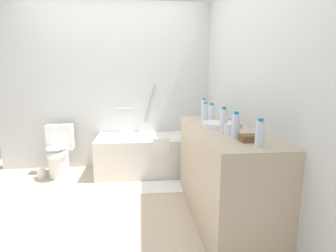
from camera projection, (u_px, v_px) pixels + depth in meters
The scene contains 19 objects.
ground_plane at pixel (103, 210), 2.62m from camera, with size 3.90×3.90×0.00m, color #C1AD8E.
wall_back_tiled at pixel (112, 87), 3.77m from camera, with size 3.30×0.10×2.43m, color silver.
wall_right_mirror at pixel (248, 91), 2.55m from camera, with size 0.10×3.13×2.43m, color silver.
bathtub at pixel (153, 153), 3.63m from camera, with size 1.58×0.66×1.26m.
toilet at pixel (59, 152), 3.49m from camera, with size 0.36×0.48×0.71m.
vanity_counter at pixel (222, 174), 2.41m from camera, with size 0.55×1.56×0.89m, color tan.
sink_basin at pixel (218, 125), 2.38m from camera, with size 0.31×0.31×0.05m, color white.
sink_faucet at pixel (237, 123), 2.40m from camera, with size 0.12×0.15×0.09m.
water_bottle_0 at pixel (205, 112), 2.80m from camera, with size 0.07×0.07×0.20m.
water_bottle_1 at pixel (260, 134), 1.70m from camera, with size 0.06×0.06×0.19m.
water_bottle_2 at pixel (204, 109), 2.89m from camera, with size 0.06×0.06×0.24m.
water_bottle_3 at pixel (224, 120), 2.14m from camera, with size 0.07×0.07×0.22m.
water_bottle_4 at pixel (236, 126), 1.93m from camera, with size 0.07×0.07×0.21m.
water_bottle_5 at pixel (212, 113), 2.63m from camera, with size 0.07×0.07×0.20m.
drinking_glass_0 at pixel (208, 114), 2.97m from camera, with size 0.07×0.07×0.08m, color white.
drinking_glass_1 at pixel (228, 129), 2.05m from camera, with size 0.07×0.07×0.09m, color white.
amenity_basket at pixel (249, 138), 1.84m from camera, with size 0.14×0.10×0.05m, color brown.
bath_mat at pixel (159, 187), 3.15m from camera, with size 0.59×0.36×0.01m, color white.
toilet_paper_roll at pixel (41, 173), 3.45m from camera, with size 0.11×0.11×0.13m, color white.
Camera 1 is at (0.41, -2.47, 1.35)m, focal length 26.96 mm.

